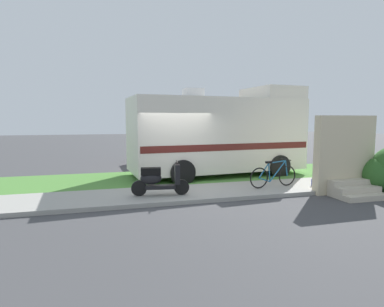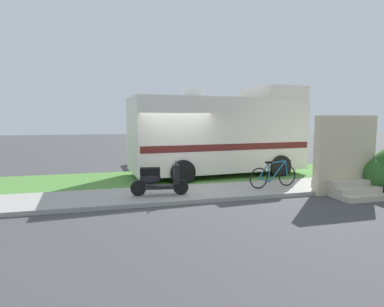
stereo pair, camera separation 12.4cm
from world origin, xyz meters
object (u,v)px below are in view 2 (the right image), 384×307
Objects in this scene: scooter at (157,179)px; bicycle at (273,176)px; pickup_truck_near at (191,143)px; bottle_green at (312,183)px; motorhome_rv at (220,134)px.

bicycle is (3.74, 0.11, -0.08)m from scooter.
pickup_truck_near is 21.58× the size of bottle_green.
scooter is 6.36× the size of bottle_green.
pickup_truck_near is (3.03, 7.75, 0.40)m from scooter.
bottle_green is (1.34, -0.16, -0.26)m from bicycle.
scooter is 0.29× the size of pickup_truck_near.
motorhome_rv is 1.26× the size of pickup_truck_near.
motorhome_rv is 4.72m from pickup_truck_near.
motorhome_rv reaches higher than scooter.
pickup_truck_near is at bearing 95.35° from bicycle.
pickup_truck_near is (-0.71, 7.63, 0.49)m from bicycle.
pickup_truck_near is at bearing 89.67° from motorhome_rv.
scooter is at bearing -111.36° from pickup_truck_near.
motorhome_rv is 27.12× the size of bottle_green.
bicycle is at bearing -84.65° from pickup_truck_near.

